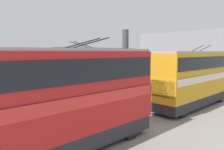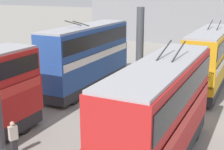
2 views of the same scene
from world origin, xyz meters
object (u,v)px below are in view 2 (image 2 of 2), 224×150
object	(u,v)px
person_by_right_row	(13,137)
oil_drum	(178,85)
bus_left_near	(161,109)
person_by_left_row	(104,141)
bus_right_far	(87,53)
bus_left_far	(209,56)

from	to	relation	value
person_by_right_row	oil_drum	xyz separation A→B (m)	(13.95, -4.80, -0.52)
person_by_right_row	oil_drum	bearing A→B (deg)	92.54
bus_left_near	person_by_left_row	size ratio (longest dim) A/B	5.61
bus_left_near	oil_drum	world-z (taller)	bus_left_near
bus_right_far	bus_left_near	bearing A→B (deg)	-134.23
bus_left_near	person_by_right_row	bearing A→B (deg)	108.71
person_by_left_row	oil_drum	world-z (taller)	person_by_left_row
bus_right_far	oil_drum	size ratio (longest dim) A/B	11.83
person_by_right_row	bus_right_far	bearing A→B (deg)	123.03
bus_left_far	oil_drum	world-z (taller)	bus_left_far
oil_drum	person_by_right_row	bearing A→B (deg)	161.00
bus_left_near	oil_drum	size ratio (longest dim) A/B	11.10
person_by_left_row	oil_drum	distance (m)	12.26
bus_right_far	bus_left_far	bearing A→B (deg)	-65.37
bus_left_far	person_by_left_row	distance (m)	14.12
bus_left_far	oil_drum	bearing A→B (deg)	126.00
bus_right_far	person_by_right_row	xyz separation A→B (m)	(-11.25, -2.29, -2.04)
person_by_right_row	person_by_left_row	world-z (taller)	person_by_right_row
person_by_right_row	person_by_left_row	size ratio (longest dim) A/B	1.02
bus_left_near	oil_drum	distance (m)	12.05
person_by_left_row	bus_left_near	bearing A→B (deg)	50.18
person_by_right_row	person_by_left_row	distance (m)	4.59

